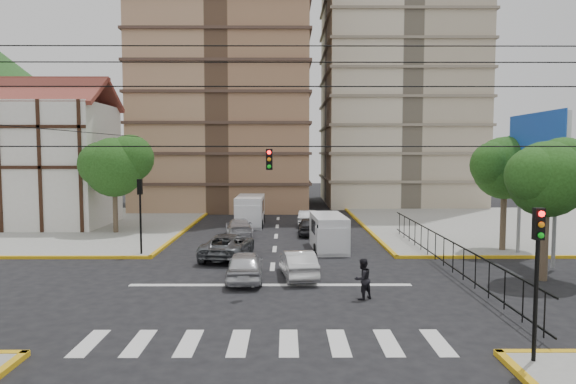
{
  "coord_description": "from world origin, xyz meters",
  "views": [
    {
      "loc": [
        0.71,
        -22.02,
        6.1
      ],
      "look_at": [
        0.83,
        5.14,
        4.0
      ],
      "focal_mm": 32.0,
      "sensor_mm": 36.0,
      "label": 1
    }
  ],
  "objects_px": {
    "traffic_light_nw": "(140,204)",
    "car_silver_front_left": "(245,266)",
    "pedestrian_crosswalk": "(362,279)",
    "van_right_lane": "(329,234)",
    "van_left_lane": "(250,212)",
    "traffic_light_se": "(537,259)",
    "car_white_front_right": "(298,264)"
  },
  "relations": [
    {
      "from": "traffic_light_se",
      "to": "traffic_light_nw",
      "type": "relative_size",
      "value": 1.0
    },
    {
      "from": "van_left_lane",
      "to": "pedestrian_crosswalk",
      "type": "relative_size",
      "value": 3.22
    },
    {
      "from": "traffic_light_nw",
      "to": "car_white_front_right",
      "type": "distance_m",
      "value": 10.75
    },
    {
      "from": "van_right_lane",
      "to": "car_white_front_right",
      "type": "xyz_separation_m",
      "value": [
        -2.09,
        -6.95,
        -0.38
      ]
    },
    {
      "from": "traffic_light_se",
      "to": "van_left_lane",
      "type": "bearing_deg",
      "value": 109.77
    },
    {
      "from": "traffic_light_se",
      "to": "pedestrian_crosswalk",
      "type": "height_order",
      "value": "traffic_light_se"
    },
    {
      "from": "van_left_lane",
      "to": "pedestrian_crosswalk",
      "type": "xyz_separation_m",
      "value": [
        6.16,
        -21.29,
        -0.35
      ]
    },
    {
      "from": "van_right_lane",
      "to": "pedestrian_crosswalk",
      "type": "xyz_separation_m",
      "value": [
        0.5,
        -10.68,
        -0.2
      ]
    },
    {
      "from": "pedestrian_crosswalk",
      "to": "traffic_light_nw",
      "type": "bearing_deg",
      "value": -72.46
    },
    {
      "from": "van_left_lane",
      "to": "car_silver_front_left",
      "type": "relative_size",
      "value": 1.3
    },
    {
      "from": "car_white_front_right",
      "to": "van_left_lane",
      "type": "bearing_deg",
      "value": -85.72
    },
    {
      "from": "traffic_light_se",
      "to": "car_silver_front_left",
      "type": "distance_m",
      "value": 13.6
    },
    {
      "from": "car_silver_front_left",
      "to": "pedestrian_crosswalk",
      "type": "bearing_deg",
      "value": 145.76
    },
    {
      "from": "car_silver_front_left",
      "to": "pedestrian_crosswalk",
      "type": "distance_m",
      "value": 6.04
    },
    {
      "from": "traffic_light_nw",
      "to": "car_silver_front_left",
      "type": "bearing_deg",
      "value": -41.22
    },
    {
      "from": "traffic_light_se",
      "to": "car_silver_front_left",
      "type": "bearing_deg",
      "value": 132.54
    },
    {
      "from": "traffic_light_se",
      "to": "van_right_lane",
      "type": "distance_m",
      "value": 18.05
    },
    {
      "from": "traffic_light_se",
      "to": "pedestrian_crosswalk",
      "type": "distance_m",
      "value": 8.08
    },
    {
      "from": "traffic_light_nw",
      "to": "pedestrian_crosswalk",
      "type": "distance_m",
      "value": 14.87
    },
    {
      "from": "traffic_light_se",
      "to": "car_white_front_right",
      "type": "relative_size",
      "value": 1.07
    },
    {
      "from": "car_white_front_right",
      "to": "pedestrian_crosswalk",
      "type": "relative_size",
      "value": 2.41
    },
    {
      "from": "car_white_front_right",
      "to": "pedestrian_crosswalk",
      "type": "xyz_separation_m",
      "value": [
        2.59,
        -3.73,
        0.18
      ]
    },
    {
      "from": "traffic_light_se",
      "to": "van_right_lane",
      "type": "xyz_separation_m",
      "value": [
        -4.4,
        17.38,
        -2.05
      ]
    },
    {
      "from": "van_right_lane",
      "to": "pedestrian_crosswalk",
      "type": "relative_size",
      "value": 2.89
    },
    {
      "from": "car_silver_front_left",
      "to": "van_left_lane",
      "type": "bearing_deg",
      "value": -89.48
    },
    {
      "from": "car_silver_front_left",
      "to": "pedestrian_crosswalk",
      "type": "relative_size",
      "value": 2.48
    },
    {
      "from": "car_silver_front_left",
      "to": "car_white_front_right",
      "type": "bearing_deg",
      "value": -170.17
    },
    {
      "from": "traffic_light_nw",
      "to": "van_right_lane",
      "type": "height_order",
      "value": "traffic_light_nw"
    },
    {
      "from": "traffic_light_nw",
      "to": "car_silver_front_left",
      "type": "distance_m",
      "value": 9.03
    },
    {
      "from": "pedestrian_crosswalk",
      "to": "van_right_lane",
      "type": "bearing_deg",
      "value": -122.52
    },
    {
      "from": "traffic_light_se",
      "to": "car_silver_front_left",
      "type": "xyz_separation_m",
      "value": [
        -9.05,
        9.86,
        -2.39
      ]
    },
    {
      "from": "traffic_light_nw",
      "to": "van_right_lane",
      "type": "relative_size",
      "value": 0.89
    }
  ]
}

